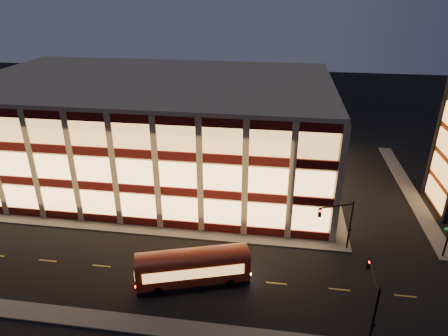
# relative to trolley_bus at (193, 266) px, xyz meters

# --- Properties ---
(ground) EXTENTS (200.00, 200.00, 0.00)m
(ground) POSITION_rel_trolley_bus_xyz_m (-7.96, 7.05, -2.02)
(ground) COLOR black
(ground) RESTS_ON ground
(sidewalk_office_south) EXTENTS (54.00, 2.00, 0.15)m
(sidewalk_office_south) POSITION_rel_trolley_bus_xyz_m (-10.96, 8.05, -1.94)
(sidewalk_office_south) COLOR #514F4C
(sidewalk_office_south) RESTS_ON ground
(sidewalk_office_east) EXTENTS (2.00, 30.00, 0.15)m
(sidewalk_office_east) POSITION_rel_trolley_bus_xyz_m (15.04, 24.05, -1.94)
(sidewalk_office_east) COLOR #514F4C
(sidewalk_office_east) RESTS_ON ground
(sidewalk_tower_west) EXTENTS (2.00, 30.00, 0.15)m
(sidewalk_tower_west) POSITION_rel_trolley_bus_xyz_m (26.04, 24.05, -1.94)
(sidewalk_tower_west) COLOR #514F4C
(sidewalk_tower_west) RESTS_ON ground
(sidewalk_near) EXTENTS (100.00, 2.00, 0.15)m
(sidewalk_near) POSITION_rel_trolley_bus_xyz_m (-7.96, -5.95, -1.94)
(sidewalk_near) COLOR #514F4C
(sidewalk_near) RESTS_ON ground
(office_building) EXTENTS (50.45, 30.45, 14.50)m
(office_building) POSITION_rel_trolley_bus_xyz_m (-10.87, 23.96, 5.23)
(office_building) COLOR tan
(office_building) RESTS_ON ground
(traffic_signal_far) EXTENTS (3.79, 1.87, 6.00)m
(traffic_signal_far) POSITION_rel_trolley_bus_xyz_m (14.25, 7.28, 2.09)
(traffic_signal_far) COLOR black
(traffic_signal_far) RESTS_ON ground
(traffic_signal_near) EXTENTS (0.32, 4.45, 6.00)m
(traffic_signal_near) POSITION_rel_trolley_bus_xyz_m (15.54, -3.98, 2.11)
(traffic_signal_near) COLOR black
(traffic_signal_near) RESTS_ON ground
(trolley_bus) EXTENTS (11.06, 5.83, 3.64)m
(trolley_bus) POSITION_rel_trolley_bus_xyz_m (0.00, 0.00, 0.00)
(trolley_bus) COLOR maroon
(trolley_bus) RESTS_ON ground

